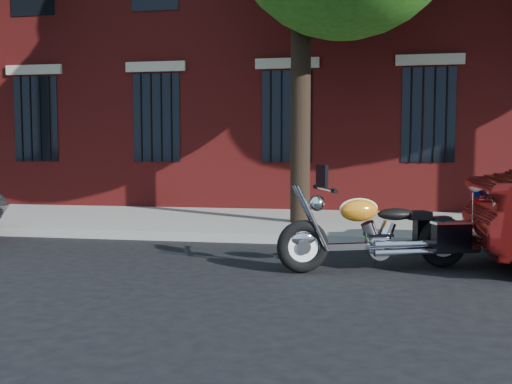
# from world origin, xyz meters

# --- Properties ---
(ground) EXTENTS (120.00, 120.00, 0.00)m
(ground) POSITION_xyz_m (0.00, 0.00, 0.00)
(ground) COLOR black
(ground) RESTS_ON ground
(curb) EXTENTS (40.00, 0.16, 0.15)m
(curb) POSITION_xyz_m (0.00, 1.38, 0.07)
(curb) COLOR gray
(curb) RESTS_ON ground
(sidewalk) EXTENTS (40.00, 3.60, 0.15)m
(sidewalk) POSITION_xyz_m (0.00, 3.26, 0.07)
(sidewalk) COLOR gray
(sidewalk) RESTS_ON ground
(motorcycle) EXTENTS (2.54, 1.27, 1.30)m
(motorcycle) POSITION_xyz_m (1.85, -0.37, 0.44)
(motorcycle) COLOR black
(motorcycle) RESTS_ON ground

